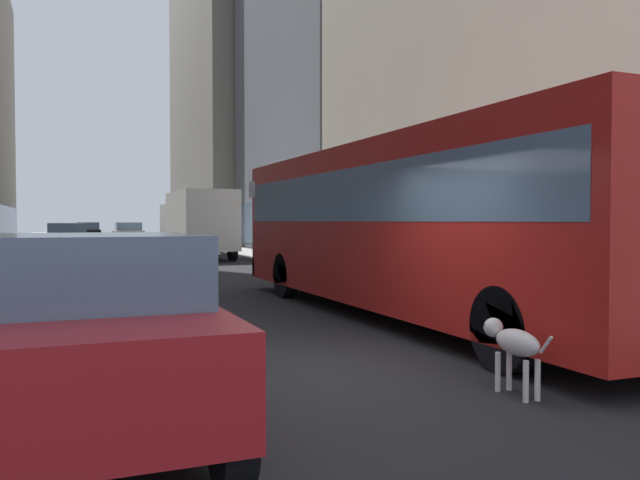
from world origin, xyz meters
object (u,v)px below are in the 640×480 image
at_px(car_silver_sedan, 66,238).
at_px(dalmatian_dog, 513,343).
at_px(car_white_van, 128,234).
at_px(car_grey_wagon, 67,240).
at_px(box_truck, 197,222).
at_px(transit_bus, 409,218).
at_px(car_red_coupe, 88,330).
at_px(pedestrian_with_handbag, 545,255).
at_px(car_black_suv, 88,233).

xyz_separation_m(car_silver_sedan, dalmatian_dog, (3.96, -32.14, -0.31)).
bearing_deg(car_white_van, car_grey_wagon, -106.12).
bearing_deg(box_truck, transit_bus, -90.00).
bearing_deg(car_silver_sedan, car_grey_wagon, -90.00).
relative_size(car_grey_wagon, dalmatian_dog, 4.97).
height_order(car_red_coupe, pedestrian_with_handbag, pedestrian_with_handbag).
bearing_deg(car_white_van, car_black_suv, 110.36).
relative_size(car_red_coupe, dalmatian_dog, 4.22).
distance_m(car_white_van, dalmatian_dog, 40.64).
bearing_deg(dalmatian_dog, car_white_van, 89.95).
bearing_deg(car_grey_wagon, pedestrian_with_handbag, -67.11).
height_order(car_red_coupe, car_white_van, same).
distance_m(car_red_coupe, car_white_van, 40.37).
distance_m(car_white_van, pedestrian_with_handbag, 35.67).
distance_m(car_silver_sedan, pedestrian_with_handbag, 28.30).
bearing_deg(car_red_coupe, dalmatian_dog, -6.80).
relative_size(car_red_coupe, car_silver_sedan, 0.91).
height_order(transit_bus, car_red_coupe, transit_bus).
distance_m(car_white_van, box_truck, 16.35).
bearing_deg(transit_bus, car_black_suv, 95.41).
distance_m(car_red_coupe, box_truck, 24.58).
bearing_deg(box_truck, dalmatian_dog, -93.84).
bearing_deg(car_black_suv, car_grey_wagon, -94.50).
bearing_deg(car_black_suv, box_truck, -80.01).
height_order(car_red_coupe, car_grey_wagon, same).
xyz_separation_m(car_grey_wagon, car_white_van, (4.00, 13.84, -0.00)).
xyz_separation_m(car_silver_sedan, car_white_van, (4.00, 8.50, -0.00)).
height_order(transit_bus, car_white_van, transit_bus).
xyz_separation_m(car_black_suv, dalmatian_dog, (2.36, -47.11, -0.31)).
bearing_deg(box_truck, car_white_van, 95.62).
relative_size(car_black_suv, car_silver_sedan, 1.05).
bearing_deg(dalmatian_dog, car_grey_wagon, 98.41).
bearing_deg(car_silver_sedan, car_black_suv, 83.90).
relative_size(car_red_coupe, car_white_van, 0.95).
xyz_separation_m(box_truck, dalmatian_dog, (-1.64, -24.39, -1.15)).
distance_m(car_grey_wagon, car_silver_sedan, 5.34).
xyz_separation_m(car_red_coupe, box_truck, (5.60, 23.92, 0.85)).
bearing_deg(car_black_suv, car_white_van, -69.64).
xyz_separation_m(transit_bus, box_truck, (0.00, 19.48, -0.11)).
bearing_deg(car_silver_sedan, box_truck, -54.16).
height_order(transit_bus, car_silver_sedan, transit_bus).
xyz_separation_m(transit_bus, dalmatian_dog, (-1.64, -4.91, -1.26)).
height_order(car_white_van, box_truck, box_truck).
xyz_separation_m(car_black_suv, pedestrian_with_handbag, (7.46, -41.78, 0.19)).
bearing_deg(car_black_suv, car_red_coupe, -91.96).
xyz_separation_m(transit_bus, pedestrian_with_handbag, (3.46, 0.42, -0.76)).
relative_size(box_truck, pedestrian_with_handbag, 4.44).
distance_m(box_truck, pedestrian_with_handbag, 19.38).
height_order(car_grey_wagon, box_truck, box_truck).
height_order(transit_bus, car_grey_wagon, transit_bus).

